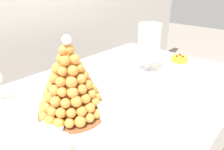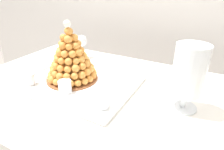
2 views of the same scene
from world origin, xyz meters
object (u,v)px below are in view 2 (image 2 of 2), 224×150
(wine_glass, at_px, (82,41))
(croquembouche, at_px, (71,57))
(dessert_cup_left, at_px, (30,79))
(dessert_cup_centre, at_px, (102,102))
(serving_tray, at_px, (79,83))
(macaron_goblet, at_px, (189,72))
(creme_brulee_ramekin, at_px, (50,75))
(dessert_cup_mid_left, at_px, (65,87))

(wine_glass, bearing_deg, croquembouche, -62.31)
(dessert_cup_left, bearing_deg, dessert_cup_centre, 0.32)
(serving_tray, relative_size, dessert_cup_left, 10.15)
(macaron_goblet, height_order, wine_glass, macaron_goblet)
(croquembouche, bearing_deg, dessert_cup_left, -135.78)
(wine_glass, bearing_deg, dessert_cup_left, -88.68)
(creme_brulee_ramekin, distance_m, wine_glass, 0.36)
(serving_tray, xyz_separation_m, dessert_cup_mid_left, (0.00, -0.10, 0.03))
(serving_tray, xyz_separation_m, macaron_goblet, (0.50, 0.04, 0.16))
(dessert_cup_mid_left, bearing_deg, dessert_cup_centre, -4.96)
(dessert_cup_mid_left, relative_size, creme_brulee_ramekin, 0.66)
(dessert_cup_left, xyz_separation_m, creme_brulee_ramekin, (0.03, 0.11, -0.01))
(dessert_cup_centre, distance_m, creme_brulee_ramekin, 0.40)
(macaron_goblet, bearing_deg, serving_tray, -175.02)
(serving_tray, relative_size, creme_brulee_ramekin, 6.12)
(dessert_cup_left, bearing_deg, dessert_cup_mid_left, 5.64)
(wine_glass, bearing_deg, creme_brulee_ramekin, -84.11)
(croquembouche, relative_size, wine_glass, 1.99)
(croquembouche, relative_size, creme_brulee_ramekin, 3.30)
(croquembouche, bearing_deg, dessert_cup_centre, -28.28)
(macaron_goblet, distance_m, wine_glass, 0.77)
(dessert_cup_mid_left, bearing_deg, croquembouche, 114.66)
(serving_tray, distance_m, creme_brulee_ramekin, 0.18)
(creme_brulee_ramekin, bearing_deg, serving_tray, 5.18)
(macaron_goblet, bearing_deg, wine_glass, 158.39)
(dessert_cup_centre, xyz_separation_m, creme_brulee_ramekin, (-0.39, 0.10, -0.01))
(dessert_cup_centre, xyz_separation_m, macaron_goblet, (0.29, 0.16, 0.13))
(macaron_goblet, bearing_deg, croquembouche, -177.90)
(dessert_cup_left, distance_m, macaron_goblet, 0.74)
(dessert_cup_left, distance_m, dessert_cup_mid_left, 0.21)
(macaron_goblet, bearing_deg, dessert_cup_centre, -150.68)
(dessert_cup_mid_left, xyz_separation_m, wine_glass, (-0.22, 0.43, 0.08))
(dessert_cup_mid_left, distance_m, dessert_cup_centre, 0.21)
(serving_tray, bearing_deg, wine_glass, 123.17)
(serving_tray, xyz_separation_m, creme_brulee_ramekin, (-0.18, -0.02, 0.02))
(dessert_cup_mid_left, distance_m, macaron_goblet, 0.54)
(dessert_cup_left, relative_size, wine_glass, 0.36)
(serving_tray, bearing_deg, dessert_cup_left, -149.08)
(serving_tray, bearing_deg, macaron_goblet, 4.98)
(wine_glass, bearing_deg, dessert_cup_mid_left, -63.17)
(croquembouche, height_order, dessert_cup_mid_left, croquembouche)
(serving_tray, bearing_deg, dessert_cup_mid_left, -88.32)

